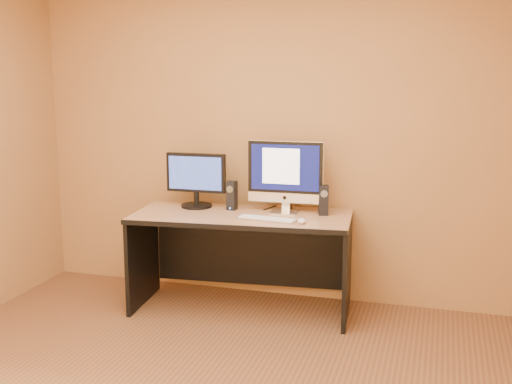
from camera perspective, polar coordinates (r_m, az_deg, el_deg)
walls at (r=3.28m, az=-7.43°, el=1.19°), size 4.00×4.00×2.60m
desk at (r=4.96m, az=-1.29°, el=-6.28°), size 1.70×0.86×0.76m
imac at (r=4.87m, az=2.56°, el=1.39°), size 0.59×0.23×0.56m
second_monitor at (r=5.10m, az=-5.34°, el=1.03°), size 0.50×0.25×0.43m
speaker_left at (r=5.01m, az=-2.16°, el=-0.31°), size 0.08×0.08×0.23m
speaker_right at (r=4.85m, az=6.02°, el=-0.73°), size 0.09×0.09×0.23m
keyboard at (r=4.68m, az=0.95°, el=-2.41°), size 0.45×0.17×0.02m
mouse at (r=4.60m, az=4.09°, el=-2.56°), size 0.08×0.11×0.04m
cable_a at (r=5.07m, az=3.17°, el=-1.45°), size 0.06×0.22×0.01m
cable_b at (r=5.08m, az=1.25°, el=-1.41°), size 0.07×0.18×0.01m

